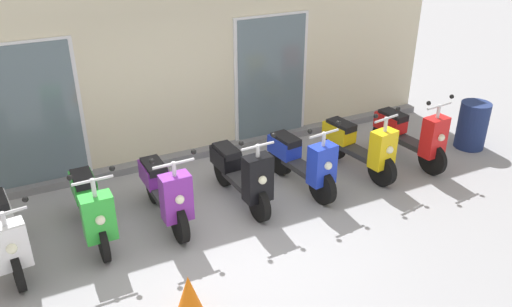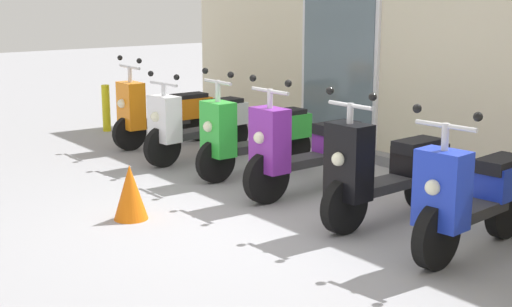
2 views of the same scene
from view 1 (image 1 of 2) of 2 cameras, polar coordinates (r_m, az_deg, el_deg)
ground_plane at (r=6.92m, az=-2.88°, el=-9.73°), size 40.00×40.00×0.00m
storefront_facade at (r=8.52m, az=-10.78°, el=9.87°), size 10.54×0.50×3.51m
scooter_white at (r=6.98m, az=-25.91°, el=-7.74°), size 0.58×1.60×1.14m
scooter_green at (r=7.07m, az=-17.64°, el=-5.50°), size 0.55×1.61×1.25m
scooter_purple at (r=7.17m, az=-9.98°, el=-4.07°), size 0.61×1.63×1.26m
scooter_black at (r=7.48m, az=-1.63°, el=-2.20°), size 0.56×1.63×1.27m
scooter_blue at (r=7.88m, az=5.06°, el=-0.80°), size 0.58×1.58×1.24m
scooter_yellow at (r=8.49m, az=11.27°, el=0.84°), size 0.61×1.59×1.25m
scooter_red at (r=9.00m, az=16.69°, el=2.05°), size 0.59×1.59×1.31m
trash_bin at (r=9.97m, az=22.70°, el=2.88°), size 0.51×0.51×0.84m
traffic_cone at (r=5.79m, az=-7.37°, el=-15.24°), size 0.32×0.32×0.52m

